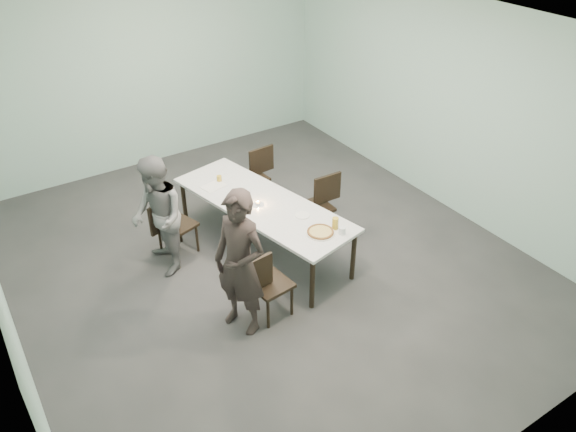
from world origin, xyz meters
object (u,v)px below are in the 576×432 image
diner_far (158,217)px  tealight (258,203)px  pizza (320,232)px  chair_far_left (171,223)px  side_plate (302,215)px  chair_near_right (320,201)px  chair_far_right (256,172)px  chair_near_left (265,282)px  table (262,206)px  beer_glass (335,223)px  amber_tumbler (219,178)px  water_tumbler (342,231)px  diner_near (240,264)px

diner_far → tealight: bearing=78.6°
pizza → tealight: 0.99m
chair_far_left → side_plate: size_ratio=4.83×
chair_near_right → diner_far: 2.20m
chair_far_right → diner_far: (-1.81, -0.76, 0.28)m
chair_near_left → chair_far_right: size_ratio=1.00×
table → tealight: bearing=-167.7°
beer_glass → pizza: bearing=175.6°
amber_tumbler → side_plate: bearing=-70.7°
water_tumbler → tealight: (-0.50, 1.09, -0.02)m
diner_far → beer_glass: bearing=57.9°
pizza → beer_glass: (0.20, -0.02, 0.06)m
chair_near_left → chair_near_right: size_ratio=1.00×
chair_near_right → water_tumbler: bearing=68.0°
beer_glass → tealight: size_ratio=2.68×
water_tumbler → amber_tumbler: (-0.63, 1.89, -0.01)m
chair_far_left → chair_far_right: bearing=2.9°
table → tealight: 0.11m
side_plate → beer_glass: (0.16, -0.44, 0.07)m
table → chair_near_right: chair_near_right is taller
pizza → side_plate: 0.43m
diner_far → beer_glass: diner_far is taller
chair_far_right → water_tumbler: 2.25m
chair_far_left → diner_far: diner_far is taller
table → chair_far_right: bearing=63.9°
water_tumbler → beer_glass: bearing=91.1°
pizza → water_tumbler: water_tumbler is taller
pizza → water_tumbler: size_ratio=3.78×
chair_near_left → chair_far_left: size_ratio=1.00×
chair_far_right → tealight: 1.33m
chair_far_left → side_plate: bearing=-56.9°
beer_glass → chair_near_right: bearing=63.5°
chair_far_left → diner_near: size_ratio=0.50×
table → water_tumbler: 1.19m
chair_near_left → tealight: size_ratio=15.54×
chair_near_left → side_plate: (0.89, 0.58, 0.25)m
pizza → chair_near_left: bearing=-170.3°
chair_near_right → water_tumbler: (-0.46, -1.05, 0.29)m
pizza → beer_glass: bearing=-4.4°
water_tumbler → tealight: water_tumbler is taller
chair_near_left → pizza: chair_near_left is taller
amber_tumbler → pizza: bearing=-76.3°
diner_near → tealight: 1.36m
chair_near_right → tealight: chair_near_right is taller
side_plate → tealight: (-0.33, 0.51, 0.02)m
chair_far_right → side_plate: (-0.30, -1.66, 0.25)m
table → chair_near_right: (0.88, -0.05, -0.19)m
table → water_tumbler: size_ratio=30.34×
chair_far_left → diner_near: (0.12, -1.63, 0.36)m
diner_far → tealight: 1.24m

